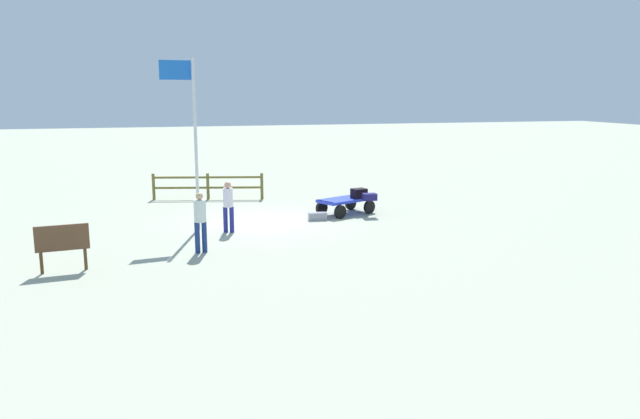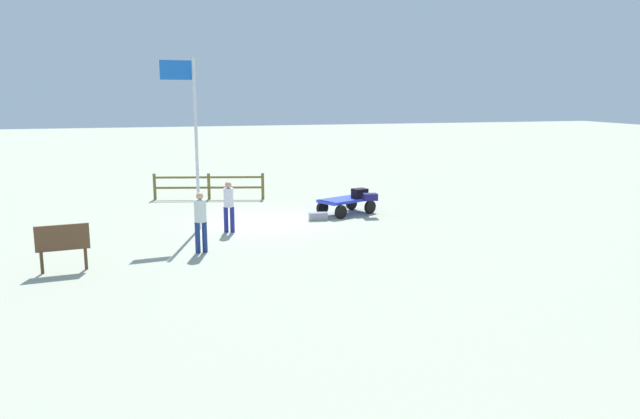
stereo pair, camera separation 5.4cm
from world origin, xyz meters
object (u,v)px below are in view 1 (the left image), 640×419
Objects in this scene: suitcase_grey at (359,193)px; worker_trailing at (200,218)px; flagpole at (191,127)px; luggage_cart at (345,202)px; suitcase_olive at (317,216)px; signboard at (62,241)px; suitcase_dark at (370,197)px; worker_lead at (228,204)px.

suitcase_grey is 0.35× the size of worker_trailing.
flagpole is at bearing 9.80° from suitcase_grey.
luggage_cart is at bearing -143.03° from worker_trailing.
suitcase_grey is 2.01m from suitcase_olive.
suitcase_olive is at bearing -150.59° from signboard.
luggage_cart is at bearing -150.26° from signboard.
signboard reaches higher than luggage_cart.
luggage_cart is at bearing -41.51° from suitcase_dark.
worker_trailing is 0.31× the size of flagpole.
signboard reaches higher than suitcase_dark.
worker_lead is (4.44, 1.83, 0.49)m from luggage_cart.
worker_lead is (4.95, 1.79, 0.17)m from suitcase_grey.
worker_trailing is at bearing 65.28° from worker_lead.
suitcase_grey is at bearing -151.79° from signboard.
suitcase_grey reaches higher than suitcase_olive.
suitcase_grey is at bearing -71.37° from suitcase_dark.
suitcase_olive is at bearing -161.61° from worker_lead.
worker_lead reaches higher than luggage_cart.
luggage_cart is at bearing -168.90° from flagpole.
flagpole is (1.00, -0.77, 2.34)m from worker_lead.
worker_trailing reaches higher than luggage_cart.
signboard is at bearing 36.06° from worker_lead.
suitcase_grey is (-0.51, 0.04, 0.32)m from luggage_cart.
worker_lead is 2.54m from worker_trailing.
worker_trailing reaches higher than signboard.
flagpole reaches higher than signboard.
suitcase_dark is 0.31× the size of worker_lead.
flagpole is (4.18, 0.29, 3.12)m from suitcase_olive.
suitcase_dark is 0.30× the size of worker_trailing.
worker_trailing is 3.54m from signboard.
suitcase_dark is at bearing -155.07° from signboard.
flagpole reaches higher than suitcase_olive.
signboard is (7.65, 4.31, 0.65)m from suitcase_olive.
worker_lead is (5.14, 1.21, 0.21)m from suitcase_dark.
suitcase_grey reaches higher than luggage_cart.
suitcase_dark is 10.60m from signboard.
suitcase_olive is 3.44m from worker_lead.
signboard is at bearing 29.74° from luggage_cart.
worker_trailing reaches higher than suitcase_olive.
worker_lead is 0.30× the size of flagpole.
worker_lead is 1.29× the size of signboard.
luggage_cart is 0.42× the size of flagpole.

